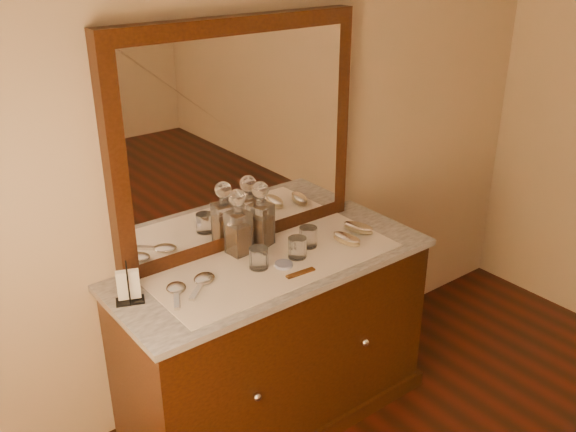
# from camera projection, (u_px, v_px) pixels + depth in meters

# --- Properties ---
(dresser_cabinet) EXTENTS (1.40, 0.55, 0.82)m
(dresser_cabinet) POSITION_uv_depth(u_px,v_px,m) (275.00, 344.00, 2.92)
(dresser_cabinet) COLOR black
(dresser_cabinet) RESTS_ON floor
(dresser_plinth) EXTENTS (1.46, 0.59, 0.08)m
(dresser_plinth) POSITION_uv_depth(u_px,v_px,m) (275.00, 407.00, 3.08)
(dresser_plinth) COLOR black
(dresser_plinth) RESTS_ON floor
(knob_left) EXTENTS (0.04, 0.04, 0.04)m
(knob_left) POSITION_uv_depth(u_px,v_px,m) (257.00, 397.00, 2.53)
(knob_left) COLOR silver
(knob_left) RESTS_ON dresser_cabinet
(knob_right) EXTENTS (0.04, 0.04, 0.04)m
(knob_right) POSITION_uv_depth(u_px,v_px,m) (365.00, 342.00, 2.87)
(knob_right) COLOR silver
(knob_right) RESTS_ON dresser_cabinet
(marble_top) EXTENTS (1.44, 0.59, 0.03)m
(marble_top) POSITION_uv_depth(u_px,v_px,m) (274.00, 264.00, 2.75)
(marble_top) COLOR silver
(marble_top) RESTS_ON dresser_cabinet
(mirror_frame) EXTENTS (1.20, 0.08, 1.00)m
(mirror_frame) POSITION_uv_depth(u_px,v_px,m) (239.00, 137.00, 2.71)
(mirror_frame) COLOR black
(mirror_frame) RESTS_ON marble_top
(mirror_glass) EXTENTS (1.06, 0.01, 0.86)m
(mirror_glass) POSITION_uv_depth(u_px,v_px,m) (243.00, 139.00, 2.68)
(mirror_glass) COLOR white
(mirror_glass) RESTS_ON marble_top
(lace_runner) EXTENTS (1.10, 0.45, 0.00)m
(lace_runner) POSITION_uv_depth(u_px,v_px,m) (277.00, 262.00, 2.72)
(lace_runner) COLOR silver
(lace_runner) RESTS_ON marble_top
(pin_dish) EXTENTS (0.08, 0.08, 0.01)m
(pin_dish) POSITION_uv_depth(u_px,v_px,m) (284.00, 265.00, 2.69)
(pin_dish) COLOR silver
(pin_dish) RESTS_ON lace_runner
(comb) EXTENTS (0.14, 0.03, 0.01)m
(comb) POSITION_uv_depth(u_px,v_px,m) (301.00, 273.00, 2.63)
(comb) COLOR brown
(comb) RESTS_ON lace_runner
(napkin_rack) EXTENTS (0.12, 0.10, 0.16)m
(napkin_rack) POSITION_uv_depth(u_px,v_px,m) (129.00, 287.00, 2.41)
(napkin_rack) COLOR black
(napkin_rack) RESTS_ON marble_top
(decanter_left) EXTENTS (0.10, 0.10, 0.30)m
(decanter_left) POSITION_uv_depth(u_px,v_px,m) (238.00, 229.00, 2.75)
(decanter_left) COLOR brown
(decanter_left) RESTS_ON lace_runner
(decanter_right) EXTENTS (0.12, 0.12, 0.31)m
(decanter_right) POSITION_uv_depth(u_px,v_px,m) (261.00, 221.00, 2.83)
(decanter_right) COLOR brown
(decanter_right) RESTS_ON lace_runner
(brush_near) EXTENTS (0.09, 0.16, 0.04)m
(brush_near) POSITION_uv_depth(u_px,v_px,m) (347.00, 239.00, 2.88)
(brush_near) COLOR tan
(brush_near) RESTS_ON lace_runner
(brush_far) EXTENTS (0.11, 0.16, 0.04)m
(brush_far) POSITION_uv_depth(u_px,v_px,m) (358.00, 228.00, 2.98)
(brush_far) COLOR tan
(brush_far) RESTS_ON lace_runner
(hand_mirror_outer) EXTENTS (0.14, 0.20, 0.02)m
(hand_mirror_outer) POSITION_uv_depth(u_px,v_px,m) (176.00, 290.00, 2.49)
(hand_mirror_outer) COLOR silver
(hand_mirror_outer) RESTS_ON lace_runner
(hand_mirror_inner) EXTENTS (0.20, 0.18, 0.02)m
(hand_mirror_inner) POSITION_uv_depth(u_px,v_px,m) (203.00, 281.00, 2.56)
(hand_mirror_inner) COLOR silver
(hand_mirror_inner) RESTS_ON lace_runner
(tumblers) EXTENTS (0.37, 0.13, 0.09)m
(tumblers) POSITION_uv_depth(u_px,v_px,m) (289.00, 247.00, 2.75)
(tumblers) COLOR white
(tumblers) RESTS_ON lace_runner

